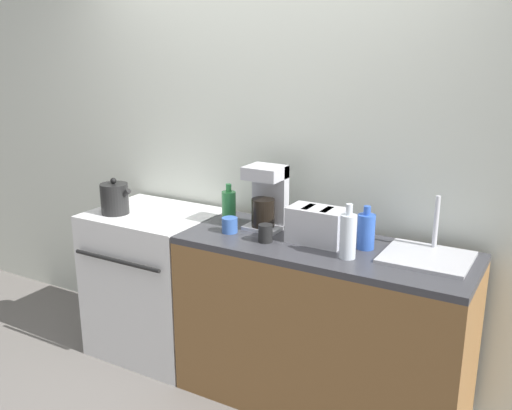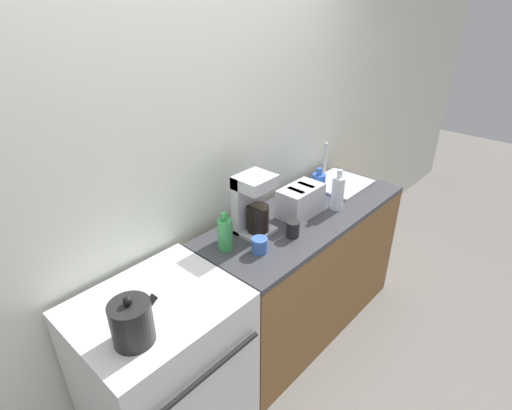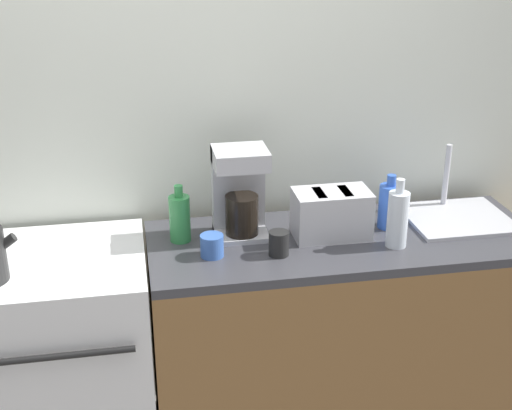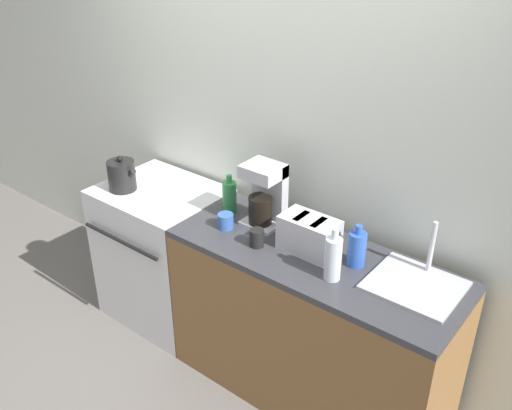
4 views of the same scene
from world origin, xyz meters
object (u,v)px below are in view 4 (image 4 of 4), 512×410
cup_blue (226,221)px  bottle_green (229,196)px  bottle_clear (333,258)px  stove (165,252)px  cup_black (257,238)px  coffee_maker (265,193)px  toaster (309,235)px  kettle (122,175)px  bottle_blue (357,249)px

cup_blue → bottle_green: bearing=123.7°
bottle_clear → bottle_green: bearing=166.3°
stove → bottle_clear: bottle_clear is taller
stove → cup_black: cup_black is taller
stove → coffee_maker: coffee_maker is taller
toaster → coffee_maker: size_ratio=0.83×
kettle → bottle_blue: size_ratio=1.00×
bottle_green → cup_blue: 0.19m
bottle_clear → bottle_blue: bearing=79.4°
kettle → coffee_maker: bearing=13.2°
coffee_maker → bottle_clear: 0.61m
bottle_green → cup_black: size_ratio=2.42×
coffee_maker → cup_black: 0.27m
toaster → cup_blue: toaster is taller
coffee_maker → bottle_blue: bearing=-4.7°
coffee_maker → cup_black: bearing=-62.6°
kettle → cup_blue: size_ratio=2.57×
toaster → bottle_clear: bottle_clear is taller
bottle_clear → cup_blue: size_ratio=3.12×
stove → toaster: bearing=0.4°
cup_black → bottle_blue: bearing=18.7°
stove → cup_blue: size_ratio=10.66×
bottle_blue → cup_blue: bearing=-170.1°
coffee_maker → cup_blue: bearing=-127.1°
bottle_blue → bottle_green: bottle_green is taller
stove → bottle_blue: bottle_blue is taller
stove → cup_blue: bearing=-7.7°
bottle_blue → cup_black: bottle_blue is taller
cup_black → coffee_maker: bearing=117.4°
stove → kettle: 0.59m
kettle → toaster: 1.28m
toaster → bottle_green: bearing=173.6°
stove → cup_black: (0.86, -0.12, 0.50)m
bottle_clear → cup_black: 0.46m
stove → coffee_maker: size_ratio=2.60×
stove → bottle_blue: size_ratio=4.15×
toaster → bottle_blue: 0.25m
coffee_maker → bottle_green: (-0.24, -0.02, -0.09)m
kettle → bottle_blue: same height
coffee_maker → stove: bearing=-172.9°
bottle_blue → cup_blue: bottle_blue is taller
toaster → cup_black: toaster is taller
cup_blue → cup_black: size_ratio=0.92×
coffee_maker → cup_blue: size_ratio=4.10×
stove → bottle_clear: 1.43m
toaster → bottle_green: bottle_green is taller
kettle → coffee_maker: (0.93, 0.22, 0.09)m
stove → coffee_maker: 0.98m
bottle_clear → bottle_blue: 0.17m
toaster → bottle_clear: size_ratio=1.09×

